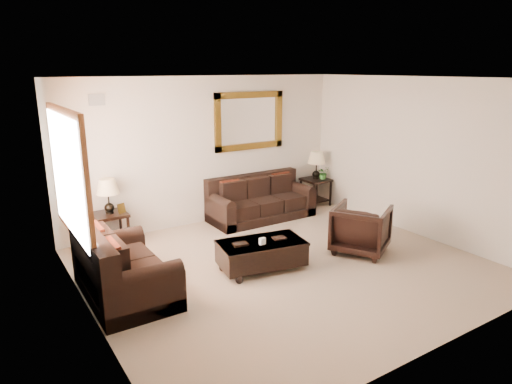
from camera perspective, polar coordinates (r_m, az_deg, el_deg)
room at (r=6.40m, az=3.95°, el=1.83°), size 5.51×5.01×2.71m
window at (r=6.11m, az=-22.29°, el=1.98°), size 0.07×1.96×1.66m
mirror at (r=8.84m, az=-0.82°, el=8.88°), size 1.50×0.06×1.10m
air_vent at (r=7.70m, az=-19.30°, el=10.83°), size 0.25×0.02×0.18m
sofa at (r=8.85m, az=0.48°, el=-1.38°), size 2.02×0.87×0.83m
loveseat at (r=6.11m, az=-16.58°, el=-9.56°), size 0.96×1.62×0.91m
end_table_left at (r=7.70m, az=-17.90°, el=-1.28°), size 0.51×0.51×1.13m
end_table_right at (r=9.67m, az=7.54°, el=2.70°), size 0.52×0.52×1.15m
coffee_table at (r=6.66m, az=0.67°, el=-7.48°), size 1.33×0.87×0.52m
armchair at (r=7.38m, az=13.01°, el=-4.24°), size 1.06×1.08×0.84m
potted_plant at (r=9.69m, az=8.40°, el=2.23°), size 0.26×0.28×0.21m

